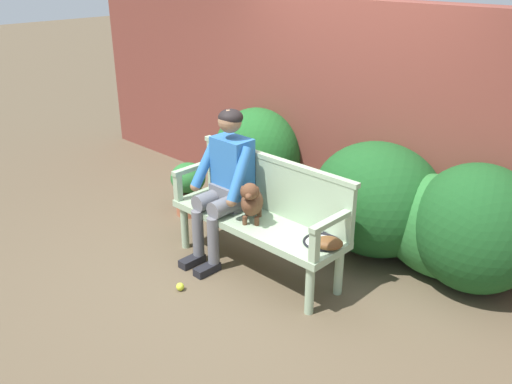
{
  "coord_description": "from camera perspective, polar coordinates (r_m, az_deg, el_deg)",
  "views": [
    {
      "loc": [
        2.85,
        -2.95,
        2.51
      ],
      "look_at": [
        0.0,
        0.0,
        0.73
      ],
      "focal_mm": 38.28,
      "sensor_mm": 36.0,
      "label": 1
    }
  ],
  "objects": [
    {
      "name": "bench_backrest",
      "position": [
        4.61,
        1.85,
        0.81
      ],
      "size": [
        1.68,
        0.06,
        0.5
      ],
      "color": "#9EB793",
      "rests_on": "garden_bench"
    },
    {
      "name": "hedge_bush_far_right",
      "position": [
        4.98,
        12.48,
        -0.73
      ],
      "size": [
        1.19,
        1.08,
        1.03
      ],
      "primitive_type": "ellipsoid",
      "color": "#194C1E",
      "rests_on": "ground"
    },
    {
      "name": "person_seated",
      "position": [
        4.69,
        -3.19,
        1.35
      ],
      "size": [
        0.56,
        0.64,
        1.35
      ],
      "color": "black",
      "rests_on": "ground"
    },
    {
      "name": "garden_bench",
      "position": [
        4.61,
        0.0,
        -3.59
      ],
      "size": [
        1.64,
        0.49,
        0.48
      ],
      "color": "#9EB793",
      "rests_on": "ground"
    },
    {
      "name": "brick_garden_fence",
      "position": [
        5.4,
        10.54,
        7.73
      ],
      "size": [
        8.0,
        0.3,
        2.16
      ],
      "primitive_type": "cube",
      "color": "brown",
      "rests_on": "ground"
    },
    {
      "name": "hedge_bush_far_left",
      "position": [
        4.78,
        18.7,
        -3.48
      ],
      "size": [
        1.07,
        0.72,
        0.88
      ],
      "primitive_type": "ellipsoid",
      "color": "#286B2D",
      "rests_on": "ground"
    },
    {
      "name": "baseball_glove",
      "position": [
        4.15,
        7.58,
        -5.31
      ],
      "size": [
        0.28,
        0.27,
        0.09
      ],
      "primitive_type": "ellipsoid",
      "rotation": [
        0.0,
        0.0,
        0.61
      ],
      "color": "brown",
      "rests_on": "garden_bench"
    },
    {
      "name": "dog_on_bench",
      "position": [
        4.45,
        -0.48,
        -0.94
      ],
      "size": [
        0.31,
        0.36,
        0.39
      ],
      "color": "brown",
      "rests_on": "garden_bench"
    },
    {
      "name": "hedge_bush_mid_left",
      "position": [
        4.66,
        22.05,
        -3.56
      ],
      "size": [
        1.03,
        0.95,
        1.06
      ],
      "primitive_type": "ellipsoid",
      "color": "#194C1E",
      "rests_on": "ground"
    },
    {
      "name": "tennis_racket",
      "position": [
        4.26,
        6.93,
        -5.02
      ],
      "size": [
        0.39,
        0.57,
        0.03
      ],
      "color": "black",
      "rests_on": "garden_bench"
    },
    {
      "name": "bench_armrest_right_end",
      "position": [
        3.98,
        7.22,
        -4.11
      ],
      "size": [
        0.06,
        0.49,
        0.28
      ],
      "color": "#9EB793",
      "rests_on": "garden_bench"
    },
    {
      "name": "bench_armrest_left_end",
      "position": [
        4.97,
        -7.16,
        1.67
      ],
      "size": [
        0.06,
        0.49,
        0.28
      ],
      "color": "#9EB793",
      "rests_on": "garden_bench"
    },
    {
      "name": "hedge_bush_mid_right",
      "position": [
        5.88,
        0.07,
        3.75
      ],
      "size": [
        0.97,
        0.91,
        1.05
      ],
      "primitive_type": "ellipsoid",
      "color": "#1E5B23",
      "rests_on": "ground"
    },
    {
      "name": "ground_plane",
      "position": [
        4.81,
        0.0,
        -7.97
      ],
      "size": [
        40.0,
        40.0,
        0.0
      ],
      "primitive_type": "plane",
      "color": "brown"
    },
    {
      "name": "potted_plant",
      "position": [
        5.7,
        -7.06,
        0.63
      ],
      "size": [
        0.36,
        0.36,
        0.56
      ],
      "color": "#A85B3D",
      "rests_on": "ground"
    },
    {
      "name": "tennis_ball",
      "position": [
        4.55,
        -7.93,
        -9.78
      ],
      "size": [
        0.07,
        0.07,
        0.07
      ],
      "primitive_type": "sphere",
      "color": "#CCDB33",
      "rests_on": "ground"
    }
  ]
}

